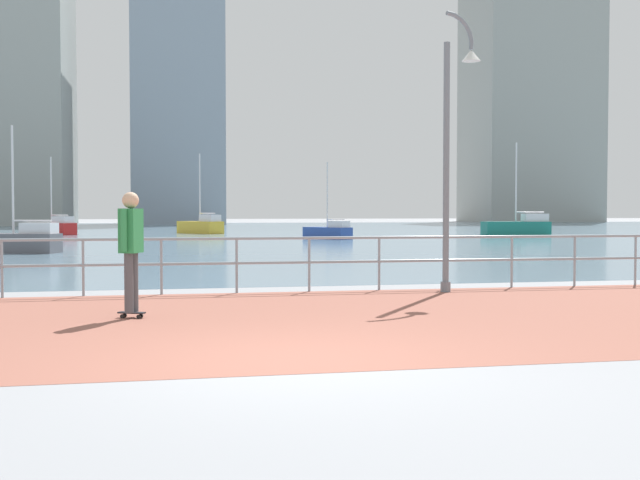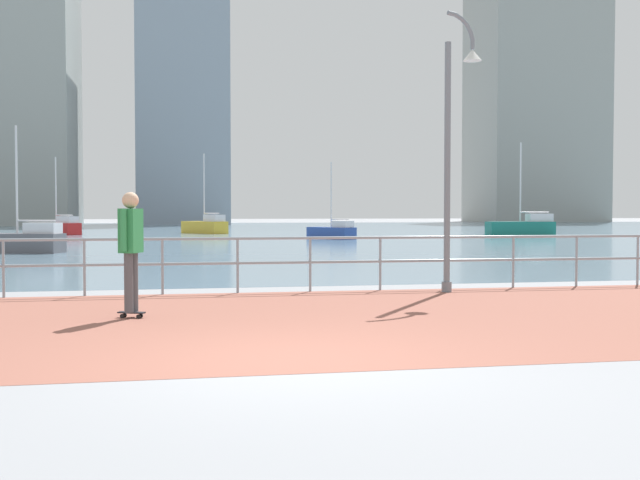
% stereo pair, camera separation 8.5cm
% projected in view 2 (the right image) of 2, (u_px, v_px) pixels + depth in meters
% --- Properties ---
extents(ground, '(220.00, 220.00, 0.00)m').
position_uv_depth(ground, '(192.00, 237.00, 47.29)').
color(ground, gray).
extents(brick_paving, '(28.00, 7.45, 0.01)m').
position_uv_depth(brick_paving, '(260.00, 320.00, 11.02)').
color(brick_paving, '#935647').
rests_on(brick_paving, ground).
extents(harbor_water, '(180.00, 88.00, 0.00)m').
position_uv_depth(harbor_water, '(188.00, 232.00, 58.85)').
color(harbor_water, slate).
rests_on(harbor_water, ground).
extents(waterfront_railing, '(25.25, 0.06, 1.07)m').
position_uv_depth(waterfront_railing, '(238.00, 254.00, 14.65)').
color(waterfront_railing, '#8C99A3').
rests_on(waterfront_railing, ground).
extents(lamppost, '(0.81, 0.38, 5.36)m').
position_uv_depth(lamppost, '(455.00, 138.00, 14.79)').
color(lamppost, slate).
rests_on(lamppost, ground).
extents(skateboarder, '(0.41, 0.54, 1.83)m').
position_uv_depth(skateboarder, '(131.00, 242.00, 11.20)').
color(skateboarder, black).
rests_on(skateboarder, ground).
extents(sailboat_teal, '(2.46, 3.09, 4.31)m').
position_uv_depth(sailboat_teal, '(333.00, 232.00, 43.30)').
color(sailboat_teal, '#284799').
rests_on(sailboat_teal, ground).
extents(sailboat_navy, '(3.43, 3.33, 5.13)m').
position_uv_depth(sailboat_navy, '(58.00, 227.00, 50.98)').
color(sailboat_navy, '#B21E1E').
rests_on(sailboat_navy, ground).
extents(sailboat_yellow, '(4.27, 1.58, 5.89)m').
position_uv_depth(sailboat_yellow, '(522.00, 227.00, 48.86)').
color(sailboat_yellow, '#197266').
rests_on(sailboat_yellow, ground).
extents(sailboat_white, '(3.17, 4.00, 5.57)m').
position_uv_depth(sailboat_white, '(205.00, 226.00, 53.89)').
color(sailboat_white, gold).
rests_on(sailboat_white, ground).
extents(sailboat_red, '(3.53, 2.07, 4.75)m').
position_uv_depth(sailboat_red, '(21.00, 241.00, 28.83)').
color(sailboat_red, '#595960').
rests_on(sailboat_red, ground).
extents(tower_slate, '(15.18, 14.70, 33.91)m').
position_uv_depth(tower_slate, '(3.00, 79.00, 85.22)').
color(tower_slate, '#939993').
rests_on(tower_slate, ground).
extents(tower_brick, '(10.55, 14.77, 32.09)m').
position_uv_depth(tower_brick, '(182.00, 98.00, 93.48)').
color(tower_brick, '#8493A3').
rests_on(tower_brick, ground).
extents(tower_beige, '(17.50, 13.11, 37.56)m').
position_uv_depth(tower_beige, '(535.00, 100.00, 113.60)').
color(tower_beige, '#939993').
rests_on(tower_beige, ground).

